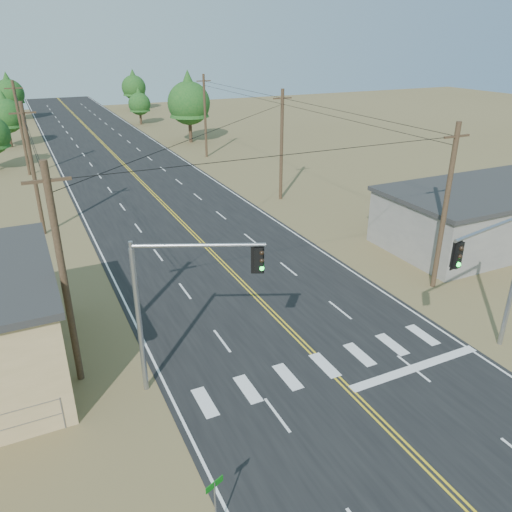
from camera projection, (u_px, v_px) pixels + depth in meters
ground at (453, 494)px, 16.91m from camera, size 220.00×220.00×0.00m
road at (181, 222)px, 41.63m from camera, size 15.00×200.00×0.02m
building_right at (485, 217)px, 36.80m from camera, size 15.00×8.00×4.00m
utility_pole_left_near at (64, 277)px, 20.57m from camera, size 1.80×0.30×10.00m
utility_pole_left_mid at (33, 169)px, 37.05m from camera, size 1.80×0.30×10.00m
utility_pole_left_far at (21, 128)px, 53.53m from camera, size 1.80×0.30×10.00m
utility_pole_right_near at (445, 208)px, 28.87m from camera, size 1.80×0.30×10.00m
utility_pole_right_mid at (282, 145)px, 45.36m from camera, size 1.80×0.30×10.00m
utility_pole_right_far at (205, 116)px, 61.84m from camera, size 1.80×0.30×10.00m
signal_mast_left at (174, 294)px, 20.11m from camera, size 4.91×2.38×7.00m
signal_mast_right at (501, 265)px, 22.28m from camera, size 5.78×1.42×7.18m
street_sign at (215, 500)px, 14.91m from camera, size 0.64×0.27×2.28m
tree_left_mid at (5, 112)px, 67.47m from camera, size 4.61×4.61×7.69m
tree_left_far at (9, 91)px, 88.87m from camera, size 5.09×5.09×8.48m
tree_right_near at (189, 99)px, 70.08m from camera, size 5.98×5.98×9.97m
tree_right_mid at (139, 102)px, 85.56m from camera, size 3.74×3.74×6.24m
tree_right_far at (134, 85)px, 102.06m from camera, size 4.85×4.85×8.08m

